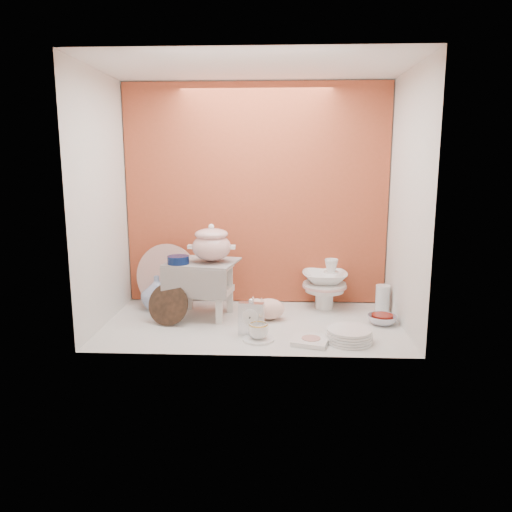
{
  "coord_description": "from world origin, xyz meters",
  "views": [
    {
      "loc": [
        0.15,
        -2.87,
        0.99
      ],
      "look_at": [
        0.02,
        0.02,
        0.42
      ],
      "focal_mm": 34.41,
      "sensor_mm": 36.0,
      "label": 1
    }
  ],
  "objects_px": {
    "gold_rim_teacup": "(258,331)",
    "plush_pig": "(269,309)",
    "blue_white_vase": "(157,292)",
    "mantel_clock": "(251,317)",
    "porcelain_tower": "(325,284)",
    "step_stool": "(203,289)",
    "crystal_bowl": "(382,320)",
    "dinner_plate_stack": "(349,335)",
    "floral_platter": "(167,276)",
    "soup_tureen": "(212,243)"
  },
  "relations": [
    {
      "from": "dinner_plate_stack",
      "to": "porcelain_tower",
      "type": "xyz_separation_m",
      "value": [
        -0.08,
        0.62,
        0.13
      ]
    },
    {
      "from": "plush_pig",
      "to": "floral_platter",
      "type": "bearing_deg",
      "value": 145.91
    },
    {
      "from": "step_stool",
      "to": "porcelain_tower",
      "type": "distance_m",
      "value": 0.81
    },
    {
      "from": "soup_tureen",
      "to": "mantel_clock",
      "type": "distance_m",
      "value": 0.56
    },
    {
      "from": "floral_platter",
      "to": "crystal_bowl",
      "type": "bearing_deg",
      "value": -12.01
    },
    {
      "from": "soup_tureen",
      "to": "plush_pig",
      "type": "relative_size",
      "value": 1.14
    },
    {
      "from": "soup_tureen",
      "to": "porcelain_tower",
      "type": "relative_size",
      "value": 0.82
    },
    {
      "from": "gold_rim_teacup",
      "to": "porcelain_tower",
      "type": "xyz_separation_m",
      "value": [
        0.42,
        0.62,
        0.12
      ]
    },
    {
      "from": "plush_pig",
      "to": "crystal_bowl",
      "type": "relative_size",
      "value": 1.39
    },
    {
      "from": "mantel_clock",
      "to": "porcelain_tower",
      "type": "height_order",
      "value": "porcelain_tower"
    },
    {
      "from": "crystal_bowl",
      "to": "blue_white_vase",
      "type": "bearing_deg",
      "value": 170.09
    },
    {
      "from": "plush_pig",
      "to": "crystal_bowl",
      "type": "height_order",
      "value": "plush_pig"
    },
    {
      "from": "step_stool",
      "to": "blue_white_vase",
      "type": "relative_size",
      "value": 1.85
    },
    {
      "from": "porcelain_tower",
      "to": "dinner_plate_stack",
      "type": "bearing_deg",
      "value": -82.5
    },
    {
      "from": "step_stool",
      "to": "dinner_plate_stack",
      "type": "height_order",
      "value": "step_stool"
    },
    {
      "from": "step_stool",
      "to": "soup_tureen",
      "type": "relative_size",
      "value": 1.48
    },
    {
      "from": "gold_rim_teacup",
      "to": "mantel_clock",
      "type": "bearing_deg",
      "value": 118.34
    },
    {
      "from": "step_stool",
      "to": "mantel_clock",
      "type": "distance_m",
      "value": 0.48
    },
    {
      "from": "gold_rim_teacup",
      "to": "plush_pig",
      "type": "bearing_deg",
      "value": 81.75
    },
    {
      "from": "floral_platter",
      "to": "dinner_plate_stack",
      "type": "height_order",
      "value": "floral_platter"
    },
    {
      "from": "step_stool",
      "to": "gold_rim_teacup",
      "type": "bearing_deg",
      "value": -38.36
    },
    {
      "from": "blue_white_vase",
      "to": "plush_pig",
      "type": "xyz_separation_m",
      "value": [
        0.76,
        -0.2,
        -0.04
      ]
    },
    {
      "from": "floral_platter",
      "to": "dinner_plate_stack",
      "type": "bearing_deg",
      "value": -27.82
    },
    {
      "from": "soup_tureen",
      "to": "mantel_clock",
      "type": "xyz_separation_m",
      "value": [
        0.26,
        -0.32,
        -0.37
      ]
    },
    {
      "from": "floral_platter",
      "to": "gold_rim_teacup",
      "type": "height_order",
      "value": "floral_platter"
    },
    {
      "from": "blue_white_vase",
      "to": "gold_rim_teacup",
      "type": "xyz_separation_m",
      "value": [
        0.7,
        -0.56,
        -0.06
      ]
    },
    {
      "from": "porcelain_tower",
      "to": "plush_pig",
      "type": "bearing_deg",
      "value": -144.72
    },
    {
      "from": "soup_tureen",
      "to": "gold_rim_teacup",
      "type": "bearing_deg",
      "value": -52.35
    },
    {
      "from": "floral_platter",
      "to": "crystal_bowl",
      "type": "xyz_separation_m",
      "value": [
        1.39,
        -0.3,
        -0.19
      ]
    },
    {
      "from": "blue_white_vase",
      "to": "mantel_clock",
      "type": "xyz_separation_m",
      "value": [
        0.66,
        -0.48,
        -0.01
      ]
    },
    {
      "from": "plush_pig",
      "to": "porcelain_tower",
      "type": "distance_m",
      "value": 0.46
    },
    {
      "from": "mantel_clock",
      "to": "plush_pig",
      "type": "xyz_separation_m",
      "value": [
        0.1,
        0.28,
        -0.03
      ]
    },
    {
      "from": "step_stool",
      "to": "blue_white_vase",
      "type": "xyz_separation_m",
      "value": [
        -0.33,
        0.14,
        -0.07
      ]
    },
    {
      "from": "crystal_bowl",
      "to": "gold_rim_teacup",
      "type": "bearing_deg",
      "value": -157.35
    },
    {
      "from": "mantel_clock",
      "to": "gold_rim_teacup",
      "type": "relative_size",
      "value": 1.91
    },
    {
      "from": "dinner_plate_stack",
      "to": "gold_rim_teacup",
      "type": "bearing_deg",
      "value": -179.82
    },
    {
      "from": "soup_tureen",
      "to": "blue_white_vase",
      "type": "height_order",
      "value": "soup_tureen"
    },
    {
      "from": "blue_white_vase",
      "to": "dinner_plate_stack",
      "type": "relative_size",
      "value": 0.86
    },
    {
      "from": "floral_platter",
      "to": "porcelain_tower",
      "type": "bearing_deg",
      "value": 0.71
    },
    {
      "from": "blue_white_vase",
      "to": "crystal_bowl",
      "type": "distance_m",
      "value": 1.48
    },
    {
      "from": "plush_pig",
      "to": "crystal_bowl",
      "type": "bearing_deg",
      "value": -18.74
    },
    {
      "from": "soup_tureen",
      "to": "crystal_bowl",
      "type": "height_order",
      "value": "soup_tureen"
    },
    {
      "from": "mantel_clock",
      "to": "gold_rim_teacup",
      "type": "bearing_deg",
      "value": -52.64
    },
    {
      "from": "dinner_plate_stack",
      "to": "step_stool",
      "type": "bearing_deg",
      "value": 154.03
    },
    {
      "from": "mantel_clock",
      "to": "gold_rim_teacup",
      "type": "xyz_separation_m",
      "value": [
        0.04,
        -0.08,
        -0.05
      ]
    },
    {
      "from": "soup_tureen",
      "to": "floral_platter",
      "type": "bearing_deg",
      "value": 148.4
    },
    {
      "from": "dinner_plate_stack",
      "to": "blue_white_vase",
      "type": "bearing_deg",
      "value": 154.98
    },
    {
      "from": "plush_pig",
      "to": "porcelain_tower",
      "type": "relative_size",
      "value": 0.72
    },
    {
      "from": "mantel_clock",
      "to": "crystal_bowl",
      "type": "height_order",
      "value": "mantel_clock"
    },
    {
      "from": "plush_pig",
      "to": "step_stool",
      "type": "bearing_deg",
      "value": 156.56
    }
  ]
}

